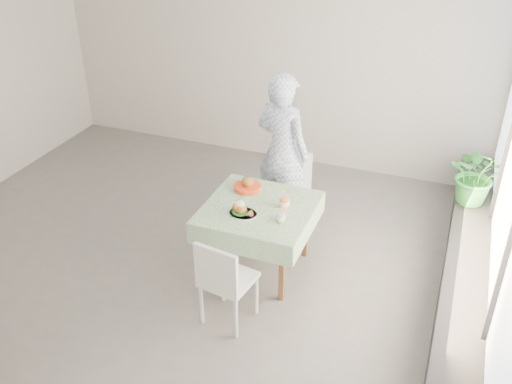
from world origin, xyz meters
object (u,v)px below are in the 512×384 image
at_px(cafe_table, 259,231).
at_px(chair_far, 291,207).
at_px(diner, 282,152).
at_px(juice_cup_orange, 284,202).
at_px(chair_near, 228,296).
at_px(potted_plant, 477,175).
at_px(main_dish, 241,210).

xyz_separation_m(cafe_table, chair_far, (0.07, 0.82, -0.19)).
bearing_deg(diner, juice_cup_orange, 126.37).
height_order(chair_near, diner, diner).
xyz_separation_m(chair_far, chair_near, (-0.05, -1.64, 0.00)).
bearing_deg(chair_far, cafe_table, -94.93).
bearing_deg(potted_plant, juice_cup_orange, -144.71).
distance_m(diner, juice_cup_orange, 0.92).
bearing_deg(potted_plant, chair_near, -132.70).
bearing_deg(diner, chair_near, 109.40).
distance_m(main_dish, potted_plant, 2.53).
bearing_deg(chair_far, chair_near, -91.90).
distance_m(chair_near, main_dish, 0.82).
distance_m(cafe_table, chair_far, 0.85).
bearing_deg(diner, potted_plant, -153.85).
relative_size(diner, main_dish, 6.41).
bearing_deg(main_dish, chair_near, -78.89).
distance_m(cafe_table, chair_near, 0.84).
bearing_deg(chair_far, juice_cup_orange, -77.64).
xyz_separation_m(main_dish, potted_plant, (2.06, 1.47, 0.04)).
height_order(cafe_table, potted_plant, potted_plant).
bearing_deg(potted_plant, diner, -170.18).
bearing_deg(chair_near, main_dish, 101.11).
distance_m(chair_near, juice_cup_orange, 1.06).
relative_size(chair_far, diner, 0.49).
relative_size(main_dish, potted_plant, 0.43).
relative_size(chair_near, main_dish, 3.18).
relative_size(cafe_table, diner, 0.58).
bearing_deg(chair_near, cafe_table, 91.15).
bearing_deg(cafe_table, diner, 94.76).
xyz_separation_m(juice_cup_orange, potted_plant, (1.71, 1.21, 0.02)).
height_order(cafe_table, chair_near, chair_near).
relative_size(cafe_table, potted_plant, 1.61).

